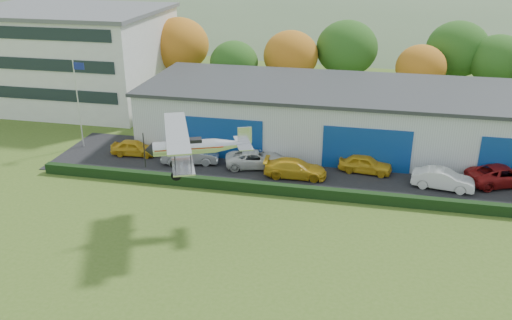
% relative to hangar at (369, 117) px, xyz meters
% --- Properties ---
extents(apron, '(48.00, 9.00, 0.05)m').
position_rel_hangar_xyz_m(apron, '(-2.00, -6.98, -2.63)').
color(apron, black).
rests_on(apron, ground).
extents(hedge, '(46.00, 0.60, 0.80)m').
position_rel_hangar_xyz_m(hedge, '(-2.00, -11.78, -2.26)').
color(hedge, black).
rests_on(hedge, ground).
extents(hangar, '(40.60, 12.60, 5.30)m').
position_rel_hangar_xyz_m(hangar, '(0.00, 0.00, 0.00)').
color(hangar, '#B2B7BC').
rests_on(hangar, ground).
extents(office_block, '(20.60, 15.60, 10.40)m').
position_rel_hangar_xyz_m(office_block, '(-33.00, 7.02, 2.56)').
color(office_block, silver).
rests_on(office_block, ground).
extents(flagpole, '(1.05, 0.10, 8.00)m').
position_rel_hangar_xyz_m(flagpole, '(-24.88, -5.98, 2.13)').
color(flagpole, silver).
rests_on(flagpole, ground).
extents(tree_belt, '(75.70, 13.22, 10.12)m').
position_rel_hangar_xyz_m(tree_belt, '(-4.15, 12.64, 2.95)').
color(tree_belt, '#3D2614').
rests_on(tree_belt, ground).
extents(distant_hills, '(430.00, 196.00, 56.00)m').
position_rel_hangar_xyz_m(distant_hills, '(-9.38, 112.02, -15.70)').
color(distant_hills, '#4C6642').
rests_on(distant_hills, ground).
extents(car_0, '(4.06, 1.88, 1.35)m').
position_rel_hangar_xyz_m(car_0, '(-19.62, -6.95, -1.93)').
color(car_0, gold).
rests_on(car_0, apron).
extents(car_1, '(4.96, 2.64, 1.55)m').
position_rel_hangar_xyz_m(car_1, '(-14.31, -7.66, -1.83)').
color(car_1, silver).
rests_on(car_1, apron).
extents(car_2, '(5.38, 3.42, 1.38)m').
position_rel_hangar_xyz_m(car_2, '(-8.78, -7.27, -1.92)').
color(car_2, silver).
rests_on(car_2, apron).
extents(car_3, '(4.99, 2.18, 1.43)m').
position_rel_hangar_xyz_m(car_3, '(-5.35, -8.53, -1.89)').
color(car_3, gold).
rests_on(car_3, apron).
extents(car_4, '(4.38, 2.17, 1.43)m').
position_rel_hangar_xyz_m(car_4, '(0.01, -6.46, -1.89)').
color(car_4, gold).
rests_on(car_4, apron).
extents(car_5, '(4.73, 2.27, 1.50)m').
position_rel_hangar_xyz_m(car_5, '(5.80, -8.28, -1.86)').
color(car_5, silver).
rests_on(car_5, apron).
extents(car_6, '(6.08, 4.43, 1.54)m').
position_rel_hangar_xyz_m(car_6, '(10.37, -6.55, -1.84)').
color(car_6, maroon).
rests_on(car_6, apron).
extents(biplane, '(6.92, 7.70, 2.93)m').
position_rel_hangar_xyz_m(biplane, '(-10.74, -16.93, 2.76)').
color(biplane, silver).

